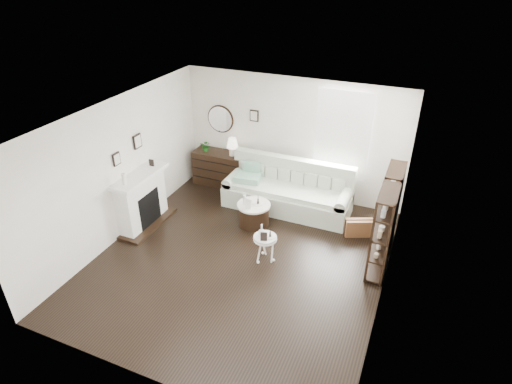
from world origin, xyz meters
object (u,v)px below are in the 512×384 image
at_px(dresser, 220,168).
at_px(sofa, 288,193).
at_px(drum_table, 254,214).
at_px(pedestal_table, 265,239).

bearing_deg(dresser, sofa, -11.69).
relative_size(dresser, drum_table, 1.81).
bearing_deg(pedestal_table, dresser, 132.30).
height_order(dresser, pedestal_table, dresser).
height_order(sofa, pedestal_table, sofa).
distance_m(sofa, drum_table, 1.01).
bearing_deg(drum_table, sofa, 65.32).
relative_size(dresser, pedestal_table, 2.39).
bearing_deg(sofa, dresser, 168.31).
relative_size(sofa, pedestal_table, 5.29).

